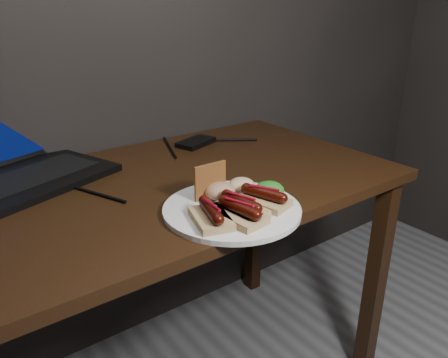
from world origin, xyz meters
TOP-DOWN VIEW (x-y plane):
  - desk at (0.00, 1.38)m, footprint 1.40×0.70m
  - laptop at (-0.24, 1.64)m, footprint 0.51×0.47m
  - hard_drive at (0.32, 1.60)m, footprint 0.15×0.11m
  - desk_cables at (-0.01, 1.53)m, footprint 1.04×0.41m
  - plate at (0.11, 1.13)m, footprint 0.38×0.38m
  - bread_sausage_left at (0.03, 1.10)m, footprint 0.10×0.13m
  - bread_sausage_center at (0.11, 1.09)m, footprint 0.08×0.12m
  - bread_sausage_right at (0.17, 1.10)m, footprint 0.10×0.13m
  - bread_sausage_extra at (0.08, 1.07)m, footprint 0.08×0.12m
  - crispbread at (0.10, 1.20)m, footprint 0.09×0.01m
  - salad_greens at (0.21, 1.12)m, footprint 0.07×0.07m
  - salsa_mound at (0.11, 1.18)m, footprint 0.07×0.07m
  - coleslaw_mound at (0.18, 1.18)m, footprint 0.06×0.06m

SIDE VIEW (x-z plane):
  - desk at x=0.00m, z-range 0.29..1.04m
  - desk_cables at x=-0.01m, z-range 0.75..0.76m
  - plate at x=0.11m, z-range 0.75..0.76m
  - hard_drive at x=0.32m, z-range 0.75..0.77m
  - bread_sausage_left at x=0.03m, z-range 0.76..0.80m
  - bread_sausage_center at x=0.11m, z-range 0.76..0.80m
  - bread_sausage_right at x=0.17m, z-range 0.76..0.80m
  - bread_sausage_extra at x=0.08m, z-range 0.76..0.80m
  - coleslaw_mound at x=0.18m, z-range 0.76..0.80m
  - salad_greens at x=0.21m, z-range 0.76..0.80m
  - salsa_mound at x=0.11m, z-range 0.76..0.80m
  - laptop at x=-0.24m, z-range 0.68..0.92m
  - crispbread at x=0.10m, z-range 0.76..0.85m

